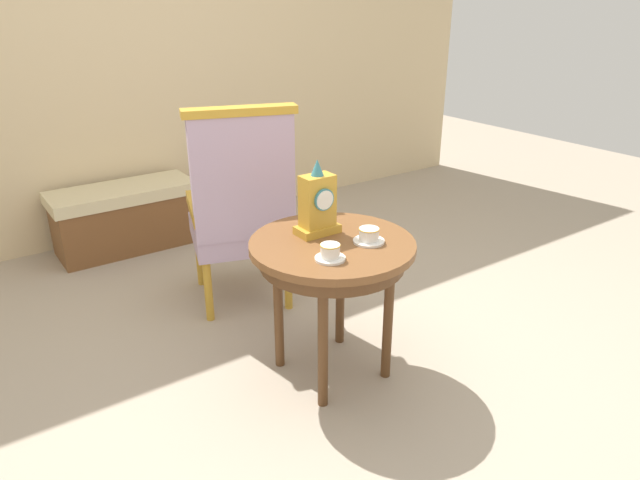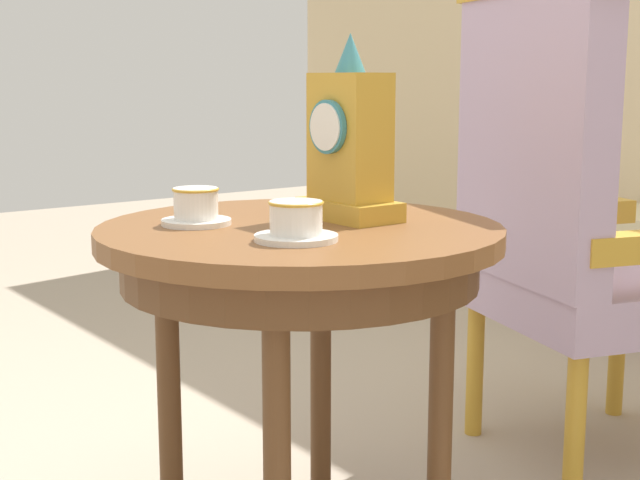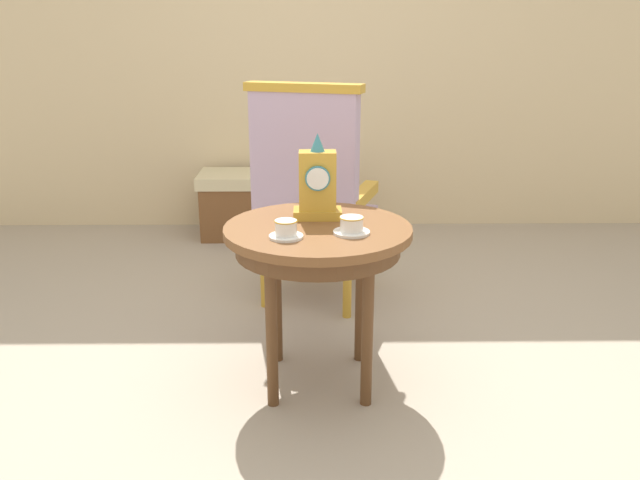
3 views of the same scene
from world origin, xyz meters
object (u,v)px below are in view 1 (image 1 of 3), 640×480
at_px(side_table, 333,258).
at_px(teacup_left, 330,253).
at_px(window_bench, 125,217).
at_px(teacup_right, 369,236).
at_px(armchair, 241,206).
at_px(mantel_clock, 318,204).

distance_m(side_table, teacup_left, 0.22).
bearing_deg(window_bench, side_table, -80.83).
bearing_deg(teacup_right, window_bench, 101.91).
bearing_deg(armchair, mantel_clock, -88.05).
height_order(teacup_left, armchair, armchair).
distance_m(teacup_right, armchair, 0.91).
height_order(side_table, window_bench, side_table).
xyz_separation_m(mantel_clock, window_bench, (-0.32, 1.87, -0.58)).
bearing_deg(mantel_clock, teacup_left, -114.49).
bearing_deg(mantel_clock, armchair, 91.95).
bearing_deg(teacup_right, teacup_left, -168.70).
bearing_deg(armchair, teacup_right, -80.76).
xyz_separation_m(teacup_left, armchair, (0.09, 0.94, -0.10)).
xyz_separation_m(side_table, mantel_clock, (-0.00, 0.11, 0.21)).
distance_m(side_table, teacup_right, 0.19).
bearing_deg(window_bench, mantel_clock, -80.40).
xyz_separation_m(teacup_right, window_bench, (-0.44, 2.08, -0.47)).
bearing_deg(window_bench, armchair, -76.11).
relative_size(armchair, window_bench, 1.20).
distance_m(teacup_left, mantel_clock, 0.30).
relative_size(side_table, mantel_clock, 2.14).
bearing_deg(teacup_right, side_table, 140.80).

